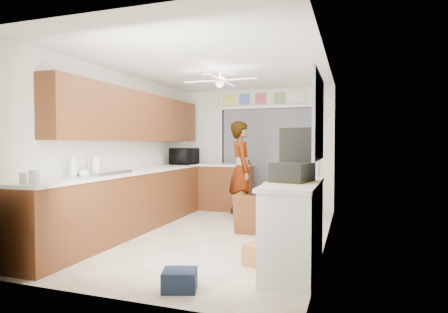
% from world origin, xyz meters
% --- Properties ---
extents(floor, '(5.00, 5.00, 0.00)m').
position_xyz_m(floor, '(0.00, 0.00, 0.00)').
color(floor, beige).
rests_on(floor, ground).
extents(ceiling, '(5.00, 5.00, 0.00)m').
position_xyz_m(ceiling, '(0.00, 0.00, 2.50)').
color(ceiling, white).
rests_on(ceiling, ground).
extents(wall_back, '(3.20, 0.00, 3.20)m').
position_xyz_m(wall_back, '(0.00, 2.50, 1.25)').
color(wall_back, white).
rests_on(wall_back, ground).
extents(wall_front, '(3.20, 0.00, 3.20)m').
position_xyz_m(wall_front, '(0.00, -2.50, 1.25)').
color(wall_front, white).
rests_on(wall_front, ground).
extents(wall_left, '(0.00, 5.00, 5.00)m').
position_xyz_m(wall_left, '(-1.60, 0.00, 1.25)').
color(wall_left, white).
rests_on(wall_left, ground).
extents(wall_right, '(0.00, 5.00, 5.00)m').
position_xyz_m(wall_right, '(1.60, 0.00, 1.25)').
color(wall_right, white).
rests_on(wall_right, ground).
extents(left_base_cabinets, '(0.60, 4.80, 0.90)m').
position_xyz_m(left_base_cabinets, '(-1.30, 0.00, 0.45)').
color(left_base_cabinets, brown).
rests_on(left_base_cabinets, floor).
extents(left_countertop, '(0.62, 4.80, 0.04)m').
position_xyz_m(left_countertop, '(-1.29, 0.00, 0.92)').
color(left_countertop, white).
rests_on(left_countertop, left_base_cabinets).
extents(upper_cabinets, '(0.32, 4.00, 0.80)m').
position_xyz_m(upper_cabinets, '(-1.44, 0.20, 1.80)').
color(upper_cabinets, brown).
rests_on(upper_cabinets, wall_left).
extents(sink_basin, '(0.50, 0.76, 0.06)m').
position_xyz_m(sink_basin, '(-1.29, -1.00, 0.95)').
color(sink_basin, silver).
rests_on(sink_basin, left_countertop).
extents(faucet, '(0.03, 0.03, 0.22)m').
position_xyz_m(faucet, '(-1.48, -1.00, 1.05)').
color(faucet, silver).
rests_on(faucet, left_countertop).
extents(peninsula_base, '(1.00, 0.60, 0.90)m').
position_xyz_m(peninsula_base, '(-0.50, 2.00, 0.45)').
color(peninsula_base, brown).
rests_on(peninsula_base, floor).
extents(peninsula_top, '(1.04, 0.64, 0.04)m').
position_xyz_m(peninsula_top, '(-0.50, 2.00, 0.92)').
color(peninsula_top, white).
rests_on(peninsula_top, peninsula_base).
extents(back_opening_recess, '(2.00, 0.06, 2.10)m').
position_xyz_m(back_opening_recess, '(0.25, 2.47, 1.05)').
color(back_opening_recess, black).
rests_on(back_opening_recess, wall_back).
extents(curtain_panel, '(1.90, 0.03, 2.05)m').
position_xyz_m(curtain_panel, '(0.25, 2.43, 1.05)').
color(curtain_panel, slate).
rests_on(curtain_panel, wall_back).
extents(door_trim_left, '(0.06, 0.04, 2.10)m').
position_xyz_m(door_trim_left, '(-0.77, 2.44, 1.05)').
color(door_trim_left, white).
rests_on(door_trim_left, wall_back).
extents(door_trim_right, '(0.06, 0.04, 2.10)m').
position_xyz_m(door_trim_right, '(1.27, 2.44, 1.05)').
color(door_trim_right, white).
rests_on(door_trim_right, wall_back).
extents(door_trim_head, '(2.10, 0.04, 0.06)m').
position_xyz_m(door_trim_head, '(0.25, 2.44, 2.12)').
color(door_trim_head, white).
rests_on(door_trim_head, wall_back).
extents(header_frame_0, '(0.22, 0.02, 0.22)m').
position_xyz_m(header_frame_0, '(-0.60, 2.47, 2.30)').
color(header_frame_0, '#E6EC4E').
rests_on(header_frame_0, wall_back).
extents(header_frame_1, '(0.22, 0.02, 0.22)m').
position_xyz_m(header_frame_1, '(-0.25, 2.47, 2.30)').
color(header_frame_1, '#4D74CD').
rests_on(header_frame_1, wall_back).
extents(header_frame_2, '(0.22, 0.02, 0.22)m').
position_xyz_m(header_frame_2, '(0.10, 2.47, 2.30)').
color(header_frame_2, '#C54A58').
rests_on(header_frame_2, wall_back).
extents(header_frame_3, '(0.22, 0.02, 0.22)m').
position_xyz_m(header_frame_3, '(0.50, 2.47, 2.30)').
color(header_frame_3, '#6FA15C').
rests_on(header_frame_3, wall_back).
extents(header_frame_4, '(0.22, 0.02, 0.22)m').
position_xyz_m(header_frame_4, '(0.90, 2.47, 2.30)').
color(header_frame_4, white).
rests_on(header_frame_4, wall_back).
extents(route66_sign, '(0.22, 0.02, 0.26)m').
position_xyz_m(route66_sign, '(-0.95, 2.47, 2.30)').
color(route66_sign, silver).
rests_on(route66_sign, wall_back).
extents(right_counter_base, '(0.50, 1.40, 0.90)m').
position_xyz_m(right_counter_base, '(1.35, -1.20, 0.45)').
color(right_counter_base, white).
rests_on(right_counter_base, floor).
extents(right_counter_top, '(0.54, 1.44, 0.04)m').
position_xyz_m(right_counter_top, '(1.34, -1.20, 0.92)').
color(right_counter_top, white).
rests_on(right_counter_top, right_counter_base).
extents(abstract_painting, '(0.03, 1.15, 0.95)m').
position_xyz_m(abstract_painting, '(1.58, -1.00, 1.65)').
color(abstract_painting, '#F15882').
rests_on(abstract_painting, wall_right).
extents(ceiling_fan, '(1.14, 1.14, 0.24)m').
position_xyz_m(ceiling_fan, '(0.00, 0.20, 2.32)').
color(ceiling_fan, white).
rests_on(ceiling_fan, ceiling).
extents(microwave, '(0.40, 0.59, 0.33)m').
position_xyz_m(microwave, '(-1.22, 1.54, 1.10)').
color(microwave, black).
rests_on(microwave, left_countertop).
extents(soap_bottle, '(0.13, 0.13, 0.28)m').
position_xyz_m(soap_bottle, '(-1.38, -1.43, 1.08)').
color(soap_bottle, silver).
rests_on(soap_bottle, left_countertop).
extents(cup, '(0.15, 0.15, 0.09)m').
position_xyz_m(cup, '(-1.25, -1.39, 0.98)').
color(cup, white).
rests_on(cup, left_countertop).
extents(jar_a, '(0.12, 0.12, 0.15)m').
position_xyz_m(jar_a, '(-1.15, -2.25, 1.01)').
color(jar_a, silver).
rests_on(jar_a, left_countertop).
extents(jar_b, '(0.10, 0.10, 0.12)m').
position_xyz_m(jar_b, '(-1.30, -2.25, 1.00)').
color(jar_b, silver).
rests_on(jar_b, left_countertop).
extents(paper_towel_roll, '(0.13, 0.13, 0.24)m').
position_xyz_m(paper_towel_roll, '(-1.37, -1.00, 1.06)').
color(paper_towel_roll, white).
rests_on(paper_towel_roll, left_countertop).
extents(suitcase, '(0.46, 0.55, 0.21)m').
position_xyz_m(suitcase, '(1.32, -1.14, 1.04)').
color(suitcase, black).
rests_on(suitcase, right_counter_top).
extents(suitcase_rim, '(0.56, 0.66, 0.02)m').
position_xyz_m(suitcase_rim, '(1.32, -1.14, 0.93)').
color(suitcase_rim, yellow).
rests_on(suitcase_rim, suitcase).
extents(suitcase_lid, '(0.42, 0.12, 0.50)m').
position_xyz_m(suitcase_lid, '(1.32, -0.85, 1.29)').
color(suitcase_lid, black).
rests_on(suitcase_lid, suitcase).
extents(cardboard_box, '(0.44, 0.39, 0.23)m').
position_xyz_m(cardboard_box, '(1.00, -1.21, 0.12)').
color(cardboard_box, '#9D5E31').
rests_on(cardboard_box, floor).
extents(navy_crate, '(0.38, 0.34, 0.19)m').
position_xyz_m(navy_crate, '(0.44, -2.14, 0.09)').
color(navy_crate, '#141E32').
rests_on(navy_crate, floor).
extents(cabinet_door_panel, '(0.41, 0.18, 0.60)m').
position_xyz_m(cabinet_door_panel, '(0.48, 0.05, 0.30)').
color(cabinet_door_panel, brown).
rests_on(cabinet_door_panel, floor).
extents(man, '(0.65, 0.76, 1.76)m').
position_xyz_m(man, '(0.04, 1.24, 0.88)').
color(man, white).
rests_on(man, floor).
extents(dog, '(0.35, 0.56, 0.41)m').
position_xyz_m(dog, '(0.06, 1.27, 0.21)').
color(dog, black).
rests_on(dog, floor).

